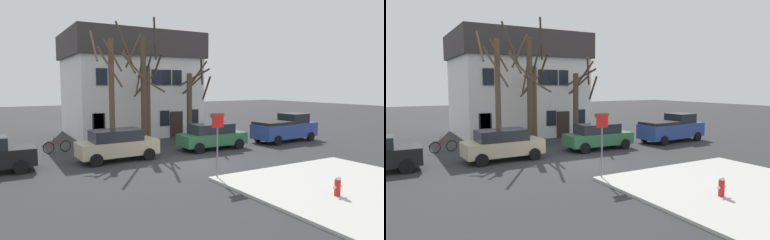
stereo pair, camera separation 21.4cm
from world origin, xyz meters
TOP-DOWN VIEW (x-y plane):
  - ground_plane at (0.00, 0.00)m, footprint 120.00×120.00m
  - sidewalk_slab at (3.14, -7.68)m, footprint 8.45×8.64m
  - building_main at (1.16, 12.81)m, footprint 10.53×9.04m
  - tree_bare_near at (-2.57, 5.87)m, footprint 2.69×2.67m
  - tree_bare_mid at (-0.33, 5.88)m, footprint 2.39×2.37m
  - tree_bare_far at (0.26, 6.81)m, footprint 2.71×2.70m
  - tree_bare_end at (3.82, 6.59)m, footprint 2.01×3.56m
  - car_beige_wagon at (-3.33, 2.52)m, footprint 4.43×2.17m
  - car_green_wagon at (3.12, 2.69)m, footprint 4.54×1.95m
  - pickup_truck_blue at (9.66, 2.64)m, footprint 5.39×2.43m
  - fire_hydrant at (1.64, -7.95)m, footprint 0.42×0.22m
  - street_sign_pole at (-0.74, -3.57)m, footprint 0.76×0.07m
  - bicycle_leaning at (-5.90, 6.58)m, footprint 1.73×0.39m

SIDE VIEW (x-z plane):
  - ground_plane at x=0.00m, z-range 0.00..0.00m
  - sidewalk_slab at x=3.14m, z-range 0.00..0.12m
  - bicycle_leaning at x=-5.90m, z-range -0.15..0.88m
  - fire_hydrant at x=1.64m, z-range 0.13..0.87m
  - car_green_wagon at x=3.12m, z-range 0.04..1.73m
  - car_beige_wagon at x=-3.33m, z-range 0.04..1.78m
  - pickup_truck_blue at x=9.66m, z-range -0.03..2.03m
  - street_sign_pole at x=-0.74m, z-range 0.59..3.57m
  - tree_bare_end at x=3.82m, z-range -0.07..6.17m
  - tree_bare_far at x=0.26m, z-range -0.04..6.42m
  - tree_bare_near at x=-2.57m, z-range -0.02..8.05m
  - tree_bare_mid at x=-0.33m, z-range -0.11..8.48m
  - building_main at x=1.16m, z-range 0.08..8.57m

